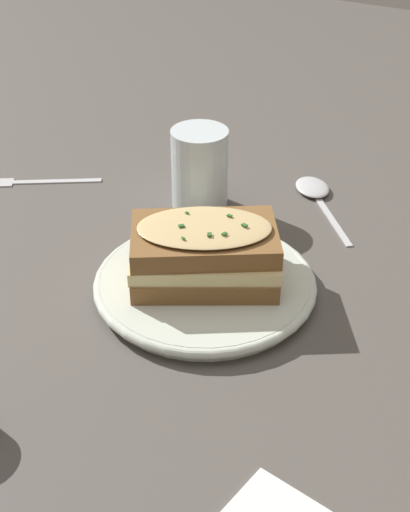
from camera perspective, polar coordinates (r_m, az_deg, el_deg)
The scene contains 6 objects.
ground_plane at distance 0.75m, azimuth 0.33°, elevation -3.58°, with size 2.40×2.40×0.00m, color #514C47.
dinner_plate at distance 0.75m, azimuth 0.00°, elevation -2.25°, with size 0.24×0.24×0.02m.
sandwich at distance 0.73m, azimuth -0.02°, elevation 0.28°, with size 0.18×0.16×0.07m.
water_glass at distance 0.89m, azimuth -0.43°, elevation 6.97°, with size 0.07×0.07×0.10m, color silver.
fork at distance 1.00m, azimuth -15.13°, elevation 5.75°, with size 0.17×0.12×0.00m.
spoon at distance 0.95m, azimuth 8.76°, elevation 5.17°, with size 0.13×0.14×0.01m.
Camera 1 is at (0.29, -0.51, 0.46)m, focal length 50.00 mm.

